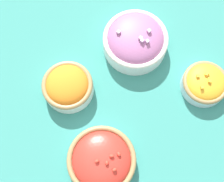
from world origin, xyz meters
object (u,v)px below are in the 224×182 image
object	(u,v)px
bowl_red_onion	(135,40)
bowl_squash	(205,83)
bowl_carrots	(68,86)
bowl_cherry_tomatoes	(102,160)

from	to	relation	value
bowl_red_onion	bowl_squash	distance (m)	0.20
bowl_red_onion	bowl_carrots	bearing A→B (deg)	12.63
bowl_carrots	bowl_squash	size ratio (longest dim) A/B	1.10
bowl_carrots	bowl_cherry_tomatoes	distance (m)	0.19
bowl_cherry_tomatoes	bowl_squash	world-z (taller)	bowl_cherry_tomatoes
bowl_red_onion	bowl_cherry_tomatoes	bearing A→B (deg)	51.10
bowl_red_onion	bowl_cherry_tomatoes	world-z (taller)	bowl_red_onion
bowl_red_onion	bowl_carrots	xyz separation A→B (m)	(0.20, 0.04, -0.00)
bowl_red_onion	bowl_cherry_tomatoes	size ratio (longest dim) A/B	1.05
bowl_red_onion	bowl_cherry_tomatoes	distance (m)	0.30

